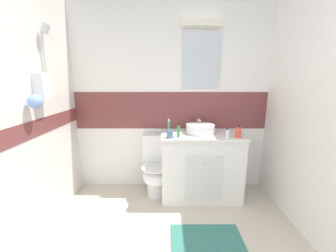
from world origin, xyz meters
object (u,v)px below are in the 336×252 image
sink_basin (200,128)px  toilet (156,168)px  toothbrush_cup (170,133)px  soap_dispenser (238,132)px  perfume_flask_small (227,133)px  toothpaste_tube_upright (178,131)px

sink_basin → toilet: 0.78m
toothbrush_cup → soap_dispenser: toothbrush_cup is taller
soap_dispenser → perfume_flask_small: (-0.13, 0.01, -0.01)m
toilet → soap_dispenser: 1.14m
soap_dispenser → perfume_flask_small: size_ratio=1.47×
sink_basin → soap_dispenser: size_ratio=2.47×
soap_dispenser → toothpaste_tube_upright: 0.70m
toilet → soap_dispenser: bearing=-12.9°
toothpaste_tube_upright → toilet: bearing=143.8°
sink_basin → toothpaste_tube_upright: size_ratio=2.48×
toothpaste_tube_upright → sink_basin: bearing=33.5°
soap_dispenser → toothbrush_cup: bearing=-179.1°
sink_basin → toothpaste_tube_upright: 0.34m
sink_basin → toothpaste_tube_upright: (-0.28, -0.19, 0.02)m
toothbrush_cup → perfume_flask_small: bearing=2.3°
soap_dispenser → toothpaste_tube_upright: (-0.70, 0.02, 0.01)m
sink_basin → soap_dispenser: bearing=-26.8°
toothbrush_cup → perfume_flask_small: toothbrush_cup is taller
toothbrush_cup → toothpaste_tube_upright: size_ratio=1.37×
toothbrush_cup → perfume_flask_small: (0.67, 0.03, 0.00)m
sink_basin → toilet: bearing=178.4°
toothbrush_cup → soap_dispenser: size_ratio=1.36×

